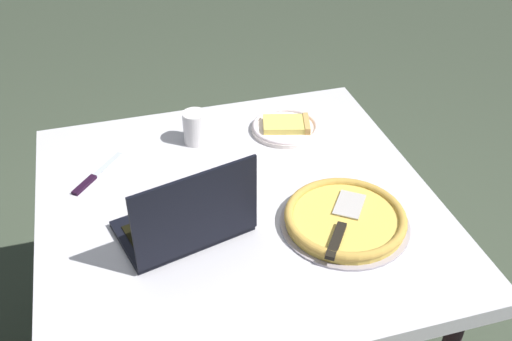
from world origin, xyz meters
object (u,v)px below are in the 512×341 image
(dining_table, at_px, (239,218))
(table_knife, at_px, (93,177))
(pizza_tray, at_px, (345,219))
(drink_cup, at_px, (195,127))
(pizza_plate, at_px, (286,127))
(laptop, at_px, (187,221))

(dining_table, height_order, table_knife, table_knife)
(pizza_tray, distance_m, drink_cup, 0.58)
(pizza_plate, distance_m, table_knife, 0.63)
(pizza_tray, bearing_deg, drink_cup, 31.01)
(table_knife, height_order, drink_cup, drink_cup)
(pizza_tray, bearing_deg, pizza_plate, 0.44)
(laptop, height_order, drink_cup, laptop)
(laptop, distance_m, pizza_plate, 0.58)
(dining_table, bearing_deg, drink_cup, 9.23)
(drink_cup, bearing_deg, pizza_tray, -148.99)
(dining_table, distance_m, table_knife, 0.44)
(dining_table, bearing_deg, pizza_tray, -124.67)
(laptop, relative_size, table_knife, 2.01)
(laptop, xyz_separation_m, pizza_plate, (0.41, -0.40, -0.04))
(pizza_plate, distance_m, pizza_tray, 0.48)
(laptop, bearing_deg, drink_cup, -13.84)
(pizza_plate, relative_size, pizza_tray, 0.65)
(pizza_plate, bearing_deg, laptop, 135.88)
(pizza_tray, bearing_deg, table_knife, 58.03)
(laptop, height_order, pizza_tray, laptop)
(laptop, height_order, pizza_plate, laptop)
(dining_table, xyz_separation_m, pizza_tray, (-0.17, -0.25, 0.08))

